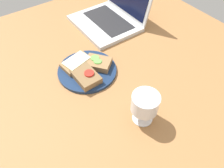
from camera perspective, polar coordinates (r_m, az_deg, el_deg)
name	(u,v)px	position (r cm, az deg, el deg)	size (l,w,h in cm)	color
wooden_table	(108,85)	(84.64, -0.96, -0.14)	(140.00, 140.00, 3.00)	#9E6B3D
plate	(87,71)	(87.46, -6.48, 3.52)	(23.29, 23.29, 1.19)	navy
sandwich_with_tomato	(86,76)	(82.70, -6.85, 2.06)	(11.42, 8.03, 3.20)	brown
sandwich_with_cucumber	(98,63)	(87.48, -3.70, 5.54)	(12.33, 11.91, 2.88)	#937047
sandwich_with_cheese	(77,63)	(88.50, -9.18, 5.49)	(8.74, 12.61, 2.74)	#937047
wine_glass	(144,105)	(67.65, 8.41, -5.33)	(8.67, 8.67, 11.56)	white
laptop	(111,15)	(112.60, -0.21, 17.55)	(31.41, 30.04, 21.94)	silver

